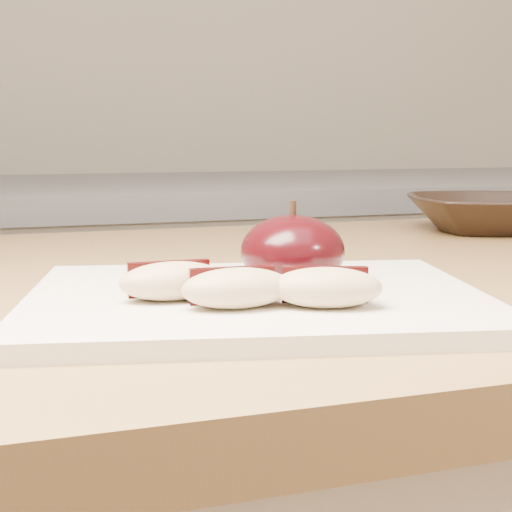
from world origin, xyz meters
name	(u,v)px	position (x,y,z in m)	size (l,w,h in m)	color
back_cabinet	(109,430)	(0.00, 1.20, 0.47)	(2.40, 0.62, 0.94)	silver
cutting_board	(256,300)	(0.03, 0.36, 0.91)	(0.31, 0.23, 0.01)	silver
apple_half	(293,251)	(0.07, 0.40, 0.93)	(0.10, 0.10, 0.07)	black
apple_wedge_a	(172,281)	(-0.03, 0.36, 0.93)	(0.07, 0.04, 0.03)	tan
apple_wedge_b	(236,288)	(0.00, 0.32, 0.93)	(0.07, 0.04, 0.03)	tan
apple_wedge_c	(326,287)	(0.06, 0.31, 0.93)	(0.08, 0.06, 0.03)	tan
bowl	(485,214)	(0.43, 0.67, 0.92)	(0.19, 0.19, 0.05)	black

